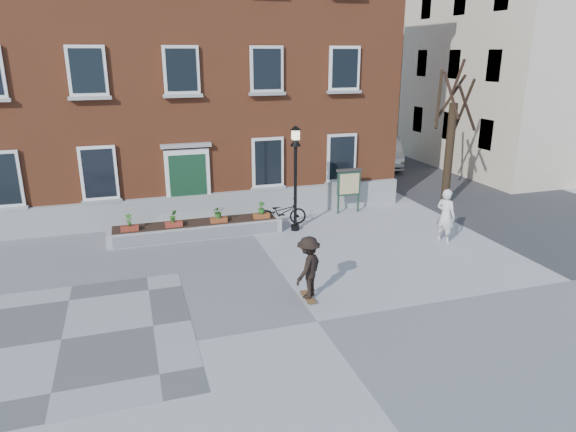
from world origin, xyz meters
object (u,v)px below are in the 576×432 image
object	(u,v)px
bicycle	(282,212)
skateboarder	(308,267)
notice_board	(349,183)
bystander	(446,216)
parked_car	(385,152)
lamp_post	(295,164)

from	to	relation	value
bicycle	skateboarder	world-z (taller)	skateboarder
notice_board	bystander	bearing A→B (deg)	-66.70
bystander	skateboarder	xyz separation A→B (m)	(-6.07, -2.74, -0.03)
parked_car	notice_board	distance (m)	9.80
bystander	notice_board	world-z (taller)	bystander
bicycle	skateboarder	bearing A→B (deg)	175.96
skateboarder	bystander	bearing A→B (deg)	24.30
bystander	lamp_post	bearing A→B (deg)	33.03
bystander	lamp_post	world-z (taller)	lamp_post
lamp_post	skateboarder	xyz separation A→B (m)	(-1.46, -5.52, -1.61)
parked_car	bystander	size ratio (longest dim) A/B	2.60
parked_car	notice_board	size ratio (longest dim) A/B	2.67
parked_car	skateboarder	xyz separation A→B (m)	(-10.09, -14.81, 0.11)
bicycle	bystander	size ratio (longest dim) A/B	0.98
notice_board	skateboarder	size ratio (longest dim) A/B	1.04
parked_car	bystander	world-z (taller)	bystander
notice_board	skateboarder	world-z (taller)	notice_board
bystander	notice_board	size ratio (longest dim) A/B	1.03
lamp_post	notice_board	distance (m)	3.40
notice_board	skateboarder	xyz separation A→B (m)	(-4.26, -6.95, -0.33)
parked_car	notice_board	world-z (taller)	notice_board
parked_car	skateboarder	size ratio (longest dim) A/B	2.79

